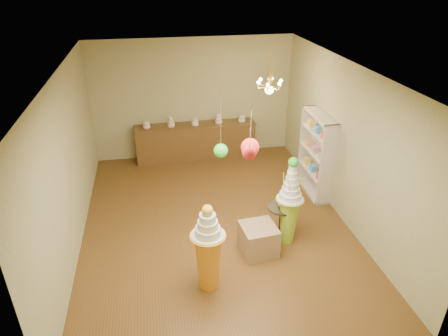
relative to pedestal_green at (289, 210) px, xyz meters
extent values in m
plane|color=#573817|center=(-1.19, 0.81, -0.68)|extent=(6.50, 6.50, 0.00)
plane|color=white|center=(-1.19, 0.81, 2.32)|extent=(6.50, 6.50, 0.00)
cube|color=#9B9869|center=(-1.19, 4.06, 0.82)|extent=(5.00, 0.04, 3.00)
cube|color=#9B9869|center=(-1.19, -2.44, 0.82)|extent=(5.00, 0.04, 3.00)
cube|color=#9B9869|center=(-3.69, 0.81, 0.82)|extent=(0.04, 6.50, 3.00)
cube|color=#9B9869|center=(1.31, 0.81, 0.82)|extent=(0.04, 6.50, 3.00)
cone|color=#97BE29|center=(0.00, 0.00, -0.23)|extent=(0.38, 0.38, 0.89)
cylinder|color=silver|center=(0.00, 0.00, 0.23)|extent=(0.52, 0.52, 0.03)
cylinder|color=silver|center=(0.00, 0.00, 0.30)|extent=(0.42, 0.42, 0.10)
cylinder|color=silver|center=(0.00, 0.00, 0.40)|extent=(0.35, 0.35, 0.10)
cylinder|color=silver|center=(0.00, 0.00, 0.50)|extent=(0.28, 0.28, 0.10)
cylinder|color=silver|center=(0.00, 0.00, 0.61)|extent=(0.23, 0.23, 0.10)
cylinder|color=silver|center=(0.00, 0.00, 0.71)|extent=(0.19, 0.19, 0.10)
cylinder|color=silver|center=(0.00, 0.00, 0.81)|extent=(0.16, 0.16, 0.10)
sphere|color=green|center=(0.00, 0.00, 0.93)|extent=(0.17, 0.17, 0.17)
cone|color=orange|center=(-1.57, -0.86, -0.19)|extent=(0.53, 0.53, 0.97)
cylinder|color=silver|center=(-1.57, -0.86, 0.30)|extent=(0.64, 0.64, 0.03)
cylinder|color=silver|center=(-1.57, -0.86, 0.38)|extent=(0.48, 0.48, 0.12)
cylinder|color=silver|center=(-1.57, -0.86, 0.49)|extent=(0.38, 0.38, 0.12)
cylinder|color=silver|center=(-1.57, -0.86, 0.61)|extent=(0.31, 0.31, 0.12)
sphere|color=gold|center=(-1.57, -0.86, 0.74)|extent=(0.17, 0.17, 0.17)
cube|color=#957551|center=(-0.59, -0.20, -0.41)|extent=(0.64, 0.64, 0.53)
cube|color=#54391A|center=(-1.19, 3.78, -0.23)|extent=(3.00, 0.50, 0.90)
cube|color=#54391A|center=(-1.19, 3.78, 0.23)|extent=(3.04, 0.54, 0.03)
cylinder|color=silver|center=(-2.39, 3.78, 0.32)|extent=(0.18, 0.18, 0.16)
cylinder|color=silver|center=(-1.79, 3.78, 0.36)|extent=(0.18, 0.18, 0.24)
cylinder|color=silver|center=(-1.19, 3.78, 0.32)|extent=(0.18, 0.18, 0.16)
cylinder|color=silver|center=(-0.59, 3.78, 0.36)|extent=(0.18, 0.18, 0.24)
cylinder|color=silver|center=(0.01, 3.78, 0.32)|extent=(0.18, 0.18, 0.16)
cube|color=beige|center=(1.29, 1.61, 0.22)|extent=(0.04, 1.20, 1.80)
cube|color=beige|center=(1.13, 1.61, -0.18)|extent=(0.30, 1.14, 0.03)
cube|color=beige|center=(1.13, 1.61, 0.27)|extent=(0.30, 1.14, 0.03)
cube|color=beige|center=(1.13, 1.61, 0.72)|extent=(0.30, 1.14, 0.03)
cylinder|color=black|center=(-0.09, 0.13, -0.66)|extent=(0.45, 0.45, 0.03)
cylinder|color=black|center=(-0.09, 0.13, -0.35)|extent=(0.09, 0.09, 0.66)
cylinder|color=black|center=(-0.09, 0.13, -0.02)|extent=(0.67, 0.67, 0.03)
imported|color=beige|center=(-0.09, 0.13, 0.08)|extent=(0.16, 0.16, 0.16)
cylinder|color=#413B2F|center=(-1.02, -1.07, 2.04)|extent=(0.01, 0.01, 0.56)
sphere|color=#B31F1E|center=(-1.02, -1.07, 1.77)|extent=(0.24, 0.24, 0.24)
cylinder|color=#413B2F|center=(-1.27, -0.29, 1.85)|extent=(0.01, 0.01, 0.94)
sphere|color=green|center=(-1.27, -0.29, 1.39)|extent=(0.21, 0.21, 0.21)
cylinder|color=#413B2F|center=(-1.18, -1.64, 2.14)|extent=(0.01, 0.01, 0.36)
sphere|color=#B31F1E|center=(-1.18, -1.64, 1.97)|extent=(0.16, 0.16, 0.16)
cylinder|color=gold|center=(0.15, 2.02, 2.07)|extent=(0.02, 0.02, 0.50)
cylinder|color=gold|center=(0.15, 2.02, 1.77)|extent=(0.10, 0.10, 0.30)
sphere|color=#FFE78C|center=(0.15, 2.02, 1.57)|extent=(0.18, 0.18, 0.18)
camera|label=1|loc=(-2.21, -5.57, 3.88)|focal=32.00mm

